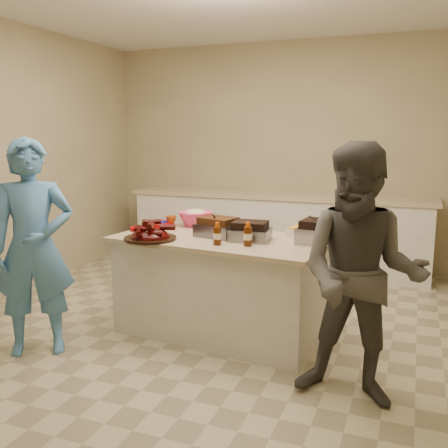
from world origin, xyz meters
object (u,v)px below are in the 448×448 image
at_px(plastic_cup, 171,225).
at_px(island, 222,332).
at_px(mustard_bottle, 206,233).
at_px(guest_blue, 41,350).
at_px(bbq_bottle_a, 217,245).
at_px(rib_platter, 150,240).
at_px(roasting_pan, 319,243).
at_px(bbq_bottle_b, 248,246).
at_px(coleslaw_bowl, 196,226).
at_px(guest_gray, 355,399).

bearing_deg(plastic_cup, island, -27.91).
xyz_separation_m(island, plastic_cup, (-0.62, 0.33, 0.79)).
height_order(mustard_bottle, guest_blue, mustard_bottle).
height_order(island, guest_blue, island).
bearing_deg(mustard_bottle, bbq_bottle_a, -56.07).
xyz_separation_m(island, bbq_bottle_a, (0.07, -0.26, 0.79)).
distance_m(rib_platter, roasting_pan, 1.30).
relative_size(rib_platter, plastic_cup, 4.32).
bearing_deg(island, bbq_bottle_a, -69.11).
relative_size(bbq_bottle_b, plastic_cup, 1.89).
bearing_deg(island, rib_platter, -144.25).
bearing_deg(rib_platter, coleslaw_bowl, 82.87).
relative_size(island, roasting_pan, 5.60).
height_order(roasting_pan, mustard_bottle, same).
relative_size(coleslaw_bowl, guest_gray, 0.20).
bearing_deg(bbq_bottle_b, mustard_bottle, 145.07).
xyz_separation_m(mustard_bottle, plastic_cup, (-0.43, 0.20, 0.00)).
bearing_deg(guest_blue, guest_gray, -31.59).
xyz_separation_m(rib_platter, coleslaw_bowl, (0.08, 0.67, 0.00)).
xyz_separation_m(coleslaw_bowl, bbq_bottle_a, (0.47, -0.65, 0.00)).
bearing_deg(rib_platter, guest_gray, -13.97).
bearing_deg(island, plastic_cup, 158.47).
bearing_deg(plastic_cup, coleslaw_bowl, 18.12).
distance_m(bbq_bottle_b, mustard_bottle, 0.58).
relative_size(plastic_cup, guest_blue, 0.06).
distance_m(bbq_bottle_a, mustard_bottle, 0.46).
xyz_separation_m(bbq_bottle_a, guest_blue, (-1.21, -0.56, -0.79)).
xyz_separation_m(rib_platter, bbq_bottle_a, (0.56, 0.01, 0.00)).
relative_size(bbq_bottle_a, mustard_bottle, 1.43).
relative_size(rib_platter, roasting_pan, 1.36).
height_order(island, roasting_pan, roasting_pan).
bearing_deg(guest_blue, island, 0.52).
xyz_separation_m(rib_platter, roasting_pan, (1.25, 0.36, 0.00)).
distance_m(roasting_pan, plastic_cup, 1.39).
distance_m(island, mustard_bottle, 0.83).
distance_m(bbq_bottle_a, bbq_bottle_b, 0.23).
height_order(island, rib_platter, rib_platter).
bearing_deg(roasting_pan, coleslaw_bowl, 171.03).
bearing_deg(mustard_bottle, roasting_pan, -2.40).
xyz_separation_m(bbq_bottle_a, guest_gray, (1.08, -0.42, -0.79)).
relative_size(roasting_pan, bbq_bottle_b, 1.69).
height_order(rib_platter, roasting_pan, rib_platter).
relative_size(bbq_bottle_a, bbq_bottle_b, 0.95).
bearing_deg(bbq_bottle_b, island, 143.66).
distance_m(rib_platter, mustard_bottle, 0.50).
xyz_separation_m(plastic_cup, guest_gray, (1.76, -1.01, -0.79)).
xyz_separation_m(rib_platter, mustard_bottle, (0.30, 0.40, 0.00)).
bearing_deg(plastic_cup, bbq_bottle_a, -40.64).
bearing_deg(guest_gray, bbq_bottle_b, 154.42).
bearing_deg(bbq_bottle_b, roasting_pan, 32.12).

